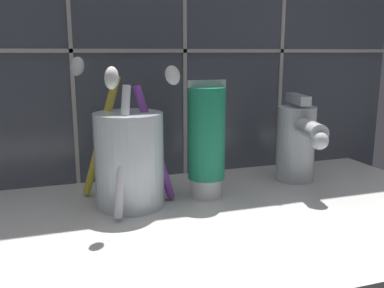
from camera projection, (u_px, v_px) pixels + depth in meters
The scene contains 5 objects.
sink_counter at pixel (218, 223), 46.25cm from camera, with size 59.67×33.66×2.00cm, color silver.
tile_wall_backsplash at pixel (172, 4), 56.90cm from camera, with size 69.67×1.72×50.74cm.
toothbrush_cup at pixel (129, 157), 47.70cm from camera, with size 12.38×12.32×16.84cm.
toothpaste_tube at pixel (206, 141), 50.29cm from camera, with size 4.58×4.36×13.99cm.
sink_faucet at pixel (298, 140), 56.64cm from camera, with size 5.37×11.79×11.66cm.
Camera 1 is at (-16.52, -40.21, 19.18)cm, focal length 40.00 mm.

